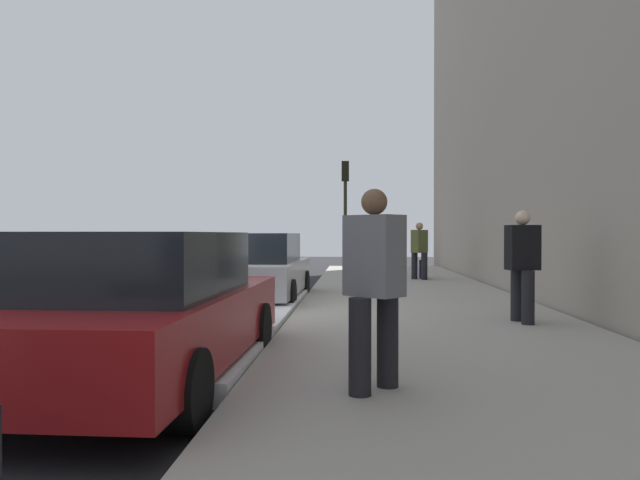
# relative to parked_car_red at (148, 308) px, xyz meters

# --- Properties ---
(ground_plane) EXTENTS (56.00, 56.00, 0.00)m
(ground_plane) POSITION_rel_parked_car_red_xyz_m (5.29, 0.01, -0.76)
(ground_plane) COLOR black
(sidewalk) EXTENTS (28.00, 4.60, 0.15)m
(sidewalk) POSITION_rel_parked_car_red_xyz_m (5.29, -3.29, -0.68)
(sidewalk) COLOR #A39E93
(sidewalk) RESTS_ON ground
(lane_stripe_centre) EXTENTS (28.00, 0.14, 0.01)m
(lane_stripe_centre) POSITION_rel_parked_car_red_xyz_m (5.29, 3.21, -0.75)
(lane_stripe_centre) COLOR gold
(lane_stripe_centre) RESTS_ON ground
(snow_bank_curb) EXTENTS (8.59, 0.56, 0.22)m
(snow_bank_curb) POSITION_rel_parked_car_red_xyz_m (3.50, -0.69, -0.65)
(snow_bank_curb) COLOR white
(snow_bank_curb) RESTS_ON ground
(parked_car_red) EXTENTS (4.68, 1.97, 1.51)m
(parked_car_red) POSITION_rel_parked_car_red_xyz_m (0.00, 0.00, 0.00)
(parked_car_red) COLOR black
(parked_car_red) RESTS_ON ground
(parked_car_silver) EXTENTS (4.30, 1.96, 1.51)m
(parked_car_silver) POSITION_rel_parked_car_red_xyz_m (6.69, 0.01, -0.00)
(parked_car_silver) COLOR black
(parked_car_silver) RESTS_ON ground
(pedestrian_black_coat) EXTENTS (0.56, 0.50, 1.70)m
(pedestrian_black_coat) POSITION_rel_parked_car_red_xyz_m (3.38, -4.59, 0.30)
(pedestrian_black_coat) COLOR black
(pedestrian_black_coat) RESTS_ON sidewalk
(pedestrian_olive_coat) EXTENTS (0.53, 0.53, 1.69)m
(pedestrian_olive_coat) POSITION_rel_parked_car_red_xyz_m (11.94, -3.97, 0.29)
(pedestrian_olive_coat) COLOR black
(pedestrian_olive_coat) RESTS_ON sidewalk
(pedestrian_grey_coat) EXTENTS (0.53, 0.55, 1.73)m
(pedestrian_grey_coat) POSITION_rel_parked_car_red_xyz_m (-0.67, -2.22, 0.31)
(pedestrian_grey_coat) COLOR black
(pedestrian_grey_coat) RESTS_ON sidewalk
(traffic_light_pole) EXTENTS (0.35, 0.26, 3.93)m
(traffic_light_pole) POSITION_rel_parked_car_red_xyz_m (15.21, -1.72, 2.07)
(traffic_light_pole) COLOR #2D2D19
(traffic_light_pole) RESTS_ON sidewalk
(rolling_suitcase) EXTENTS (0.34, 0.22, 0.91)m
(rolling_suitcase) POSITION_rel_parked_car_red_xyz_m (12.45, -4.14, -0.33)
(rolling_suitcase) COLOR #191E38
(rolling_suitcase) RESTS_ON sidewalk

